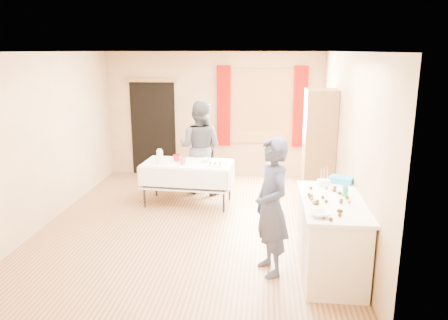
# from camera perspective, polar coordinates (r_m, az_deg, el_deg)

# --- Properties ---
(floor) EXTENTS (4.50, 5.50, 0.02)m
(floor) POSITION_cam_1_polar(r_m,az_deg,el_deg) (6.90, -4.00, -8.29)
(floor) COLOR #9E7047
(floor) RESTS_ON ground
(ceiling) EXTENTS (4.50, 5.50, 0.02)m
(ceiling) POSITION_cam_1_polar(r_m,az_deg,el_deg) (6.38, -4.41, 14.01)
(ceiling) COLOR white
(ceiling) RESTS_ON floor
(wall_back) EXTENTS (4.50, 0.02, 2.60)m
(wall_back) POSITION_cam_1_polar(r_m,az_deg,el_deg) (9.21, -1.35, 5.90)
(wall_back) COLOR tan
(wall_back) RESTS_ON floor
(wall_front) EXTENTS (4.50, 0.02, 2.60)m
(wall_front) POSITION_cam_1_polar(r_m,az_deg,el_deg) (3.92, -10.88, -5.80)
(wall_front) COLOR tan
(wall_front) RESTS_ON floor
(wall_left) EXTENTS (0.02, 5.50, 2.60)m
(wall_left) POSITION_cam_1_polar(r_m,az_deg,el_deg) (7.24, -22.14, 2.59)
(wall_left) COLOR tan
(wall_left) RESTS_ON floor
(wall_right) EXTENTS (0.02, 5.50, 2.60)m
(wall_right) POSITION_cam_1_polar(r_m,az_deg,el_deg) (6.54, 15.75, 1.96)
(wall_right) COLOR tan
(wall_right) RESTS_ON floor
(window_frame) EXTENTS (1.32, 0.06, 1.52)m
(window_frame) POSITION_cam_1_polar(r_m,az_deg,el_deg) (9.08, 4.93, 7.00)
(window_frame) COLOR olive
(window_frame) RESTS_ON wall_back
(window_pane) EXTENTS (1.20, 0.02, 1.40)m
(window_pane) POSITION_cam_1_polar(r_m,az_deg,el_deg) (9.07, 4.93, 6.99)
(window_pane) COLOR white
(window_pane) RESTS_ON wall_back
(curtain_left) EXTENTS (0.28, 0.06, 1.65)m
(curtain_left) POSITION_cam_1_polar(r_m,az_deg,el_deg) (9.07, -0.04, 7.05)
(curtain_left) COLOR #8F0800
(curtain_left) RESTS_ON wall_back
(curtain_right) EXTENTS (0.28, 0.06, 1.65)m
(curtain_right) POSITION_cam_1_polar(r_m,az_deg,el_deg) (9.06, 9.90, 6.83)
(curtain_right) COLOR #8F0800
(curtain_right) RESTS_ON wall_back
(doorway) EXTENTS (0.95, 0.04, 2.00)m
(doorway) POSITION_cam_1_polar(r_m,az_deg,el_deg) (9.47, -9.22, 4.11)
(doorway) COLOR black
(doorway) RESTS_ON floor
(door_lintel) EXTENTS (1.05, 0.06, 0.08)m
(door_lintel) POSITION_cam_1_polar(r_m,az_deg,el_deg) (9.32, -9.52, 10.26)
(door_lintel) COLOR olive
(door_lintel) RESTS_ON wall_back
(cabinet) EXTENTS (0.50, 0.60, 2.00)m
(cabinet) POSITION_cam_1_polar(r_m,az_deg,el_deg) (7.53, 12.26, 1.41)
(cabinet) COLOR brown
(cabinet) RESTS_ON floor
(counter) EXTENTS (0.72, 1.52, 0.91)m
(counter) POSITION_cam_1_polar(r_m,az_deg,el_deg) (5.47, 13.73, -9.64)
(counter) COLOR white
(counter) RESTS_ON floor
(party_table) EXTENTS (1.59, 0.90, 0.75)m
(party_table) POSITION_cam_1_polar(r_m,az_deg,el_deg) (7.61, -4.75, -2.51)
(party_table) COLOR black
(party_table) RESTS_ON floor
(chair) EXTENTS (0.48, 0.48, 1.00)m
(chair) POSITION_cam_1_polar(r_m,az_deg,el_deg) (8.48, -3.02, -1.78)
(chair) COLOR black
(chair) RESTS_ON floor
(girl) EXTENTS (0.89, 0.83, 1.67)m
(girl) POSITION_cam_1_polar(r_m,az_deg,el_deg) (5.18, 6.23, -6.11)
(girl) COLOR #272D48
(girl) RESTS_ON floor
(woman) EXTENTS (1.15, 1.05, 1.73)m
(woman) POSITION_cam_1_polar(r_m,az_deg,el_deg) (8.13, -3.16, 1.64)
(woman) COLOR black
(woman) RESTS_ON floor
(soda_can) EXTENTS (0.07, 0.07, 0.12)m
(soda_can) POSITION_cam_1_polar(r_m,az_deg,el_deg) (5.46, 15.54, -3.97)
(soda_can) COLOR #18964E
(soda_can) RESTS_ON counter
(mixing_bowl) EXTENTS (0.27, 0.27, 0.05)m
(mixing_bowl) POSITION_cam_1_polar(r_m,az_deg,el_deg) (4.76, 12.44, -6.91)
(mixing_bowl) COLOR white
(mixing_bowl) RESTS_ON counter
(foam_block) EXTENTS (0.17, 0.13, 0.08)m
(foam_block) POSITION_cam_1_polar(r_m,az_deg,el_deg) (5.82, 12.88, -2.91)
(foam_block) COLOR white
(foam_block) RESTS_ON counter
(blue_basket) EXTENTS (0.35, 0.30, 0.08)m
(blue_basket) POSITION_cam_1_polar(r_m,az_deg,el_deg) (6.00, 15.04, -2.52)
(blue_basket) COLOR #228CCB
(blue_basket) RESTS_ON counter
(pitcher) EXTENTS (0.14, 0.14, 0.22)m
(pitcher) POSITION_cam_1_polar(r_m,az_deg,el_deg) (7.51, -8.38, 0.43)
(pitcher) COLOR silver
(pitcher) RESTS_ON party_table
(cup_red) EXTENTS (0.21, 0.21, 0.11)m
(cup_red) POSITION_cam_1_polar(r_m,az_deg,el_deg) (7.62, -6.13, 0.28)
(cup_red) COLOR red
(cup_red) RESTS_ON party_table
(cup_rainbow) EXTENTS (0.16, 0.16, 0.12)m
(cup_rainbow) POSITION_cam_1_polar(r_m,az_deg,el_deg) (7.38, -5.41, -0.12)
(cup_rainbow) COLOR red
(cup_rainbow) RESTS_ON party_table
(small_bowl) EXTENTS (0.25, 0.25, 0.05)m
(small_bowl) POSITION_cam_1_polar(r_m,az_deg,el_deg) (7.56, -2.30, 0.02)
(small_bowl) COLOR white
(small_bowl) RESTS_ON party_table
(pastry_tray) EXTENTS (0.29, 0.21, 0.02)m
(pastry_tray) POSITION_cam_1_polar(r_m,az_deg,el_deg) (7.28, -1.15, -0.66)
(pastry_tray) COLOR white
(pastry_tray) RESTS_ON party_table
(bottle) EXTENTS (0.11, 0.11, 0.17)m
(bottle) POSITION_cam_1_polar(r_m,az_deg,el_deg) (7.85, -8.43, 0.85)
(bottle) COLOR white
(bottle) RESTS_ON party_table
(cake_balls) EXTENTS (0.52, 1.15, 0.04)m
(cake_balls) POSITION_cam_1_polar(r_m,az_deg,el_deg) (5.26, 13.53, -4.99)
(cake_balls) COLOR #3F2314
(cake_balls) RESTS_ON counter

